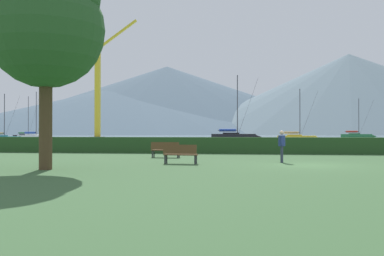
{
  "coord_description": "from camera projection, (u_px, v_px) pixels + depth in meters",
  "views": [
    {
      "loc": [
        -2.63,
        -21.43,
        1.57
      ],
      "look_at": [
        -14.29,
        63.79,
        2.37
      ],
      "focal_mm": 41.1,
      "sensor_mm": 36.0,
      "label": 1
    }
  ],
  "objects": [
    {
      "name": "dock_crane",
      "position": [
        99.0,
        99.0,
        73.75
      ],
      "size": [
        7.79,
        2.0,
        20.34
      ],
      "color": "#333338",
      "rests_on": "ground_plane"
    },
    {
      "name": "distant_hill_west_ridge",
      "position": [
        167.0,
        100.0,
        407.32
      ],
      "size": [
        348.2,
        348.2,
        62.52
      ],
      "primitive_type": "cone",
      "color": "#425666",
      "rests_on": "ground_plane"
    },
    {
      "name": "distant_hill_east_ridge",
      "position": [
        349.0,
        94.0,
        329.58
      ],
      "size": [
        265.02,
        265.02,
        60.41
      ],
      "primitive_type": "cone",
      "color": "slate",
      "rests_on": "ground_plane"
    },
    {
      "name": "sailboat_slip_7",
      "position": [
        34.0,
        137.0,
        83.64
      ],
      "size": [
        7.12,
        3.05,
        9.26
      ],
      "rotation": [
        0.0,
        0.0,
        -0.17
      ],
      "color": "white",
      "rests_on": "harbor_water"
    },
    {
      "name": "park_tree",
      "position": [
        49.0,
        23.0,
        18.41
      ],
      "size": [
        4.91,
        4.91,
        8.95
      ],
      "color": "#4C3823",
      "rests_on": "ground_plane"
    },
    {
      "name": "person_standing_walker",
      "position": [
        282.0,
        144.0,
        22.54
      ],
      "size": [
        0.36,
        0.57,
        1.65
      ],
      "rotation": [
        0.0,
        0.0,
        -0.08
      ],
      "color": "#2D3347",
      "rests_on": "ground_plane"
    },
    {
      "name": "sailboat_slip_8",
      "position": [
        297.0,
        138.0,
        73.27
      ],
      "size": [
        7.32,
        3.13,
        8.81
      ],
      "rotation": [
        0.0,
        0.0,
        -0.17
      ],
      "color": "gold",
      "rests_on": "harbor_water"
    },
    {
      "name": "hedge_line",
      "position": [
        289.0,
        146.0,
        31.76
      ],
      "size": [
        80.0,
        1.2,
        1.19
      ],
      "primitive_type": "cube",
      "color": "#284C23",
      "rests_on": "ground_plane"
    },
    {
      "name": "sailboat_slip_2",
      "position": [
        2.0,
        138.0,
        70.48
      ],
      "size": [
        6.53,
        1.97,
        7.71
      ],
      "rotation": [
        0.0,
        0.0,
        -0.01
      ],
      "color": "#19707A",
      "rests_on": "harbor_water"
    },
    {
      "name": "distant_hill_far_shoulder",
      "position": [
        126.0,
        110.0,
        359.98
      ],
      "size": [
        308.48,
        308.48,
        39.63
      ],
      "primitive_type": "cone",
      "color": "#425666",
      "rests_on": "ground_plane"
    },
    {
      "name": "harbor_water",
      "position": [
        259.0,
        136.0,
        156.59
      ],
      "size": [
        320.0,
        246.0,
        0.0
      ],
      "primitive_type": "cube",
      "color": "gray",
      "rests_on": "ground_plane"
    },
    {
      "name": "park_bench_near_path",
      "position": [
        180.0,
        153.0,
        21.7
      ],
      "size": [
        1.7,
        0.57,
        0.95
      ],
      "rotation": [
        0.0,
        0.0,
        -0.06
      ],
      "color": "brown",
      "rests_on": "ground_plane"
    },
    {
      "name": "park_bench_under_tree",
      "position": [
        165.0,
        149.0,
        27.07
      ],
      "size": [
        1.82,
        0.64,
        0.95
      ],
      "rotation": [
        0.0,
        0.0,
        -0.1
      ],
      "color": "brown",
      "rests_on": "ground_plane"
    },
    {
      "name": "ground_plane",
      "position": [
        308.0,
        165.0,
        20.86
      ],
      "size": [
        1000.0,
        1000.0,
        0.0
      ],
      "primitive_type": "plane",
      "color": "#385B33"
    },
    {
      "name": "sailboat_slip_9",
      "position": [
        27.0,
        136.0,
        101.14
      ],
      "size": [
        6.57,
        2.08,
        9.82
      ],
      "rotation": [
        0.0,
        0.0,
        -0.03
      ],
      "color": "black",
      "rests_on": "harbor_water"
    },
    {
      "name": "sailboat_slip_1",
      "position": [
        234.0,
        137.0,
        79.42
      ],
      "size": [
        9.15,
        2.76,
        11.89
      ],
      "rotation": [
        0.0,
        0.0,
        0.01
      ],
      "color": "black",
      "rests_on": "harbor_water"
    },
    {
      "name": "sailboat_slip_6",
      "position": [
        357.0,
        136.0,
        103.5
      ],
      "size": [
        8.17,
        3.74,
        9.49
      ],
      "rotation": [
        0.0,
        0.0,
        -0.21
      ],
      "color": "#236B38",
      "rests_on": "harbor_water"
    }
  ]
}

